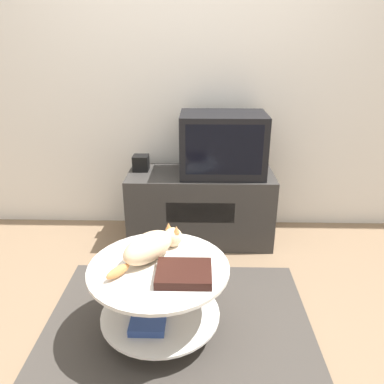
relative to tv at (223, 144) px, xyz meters
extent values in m
plane|color=#7F664C|center=(-0.27, -1.09, -0.77)|extent=(12.00, 12.00, 0.00)
cube|color=silver|center=(-0.27, 0.32, 0.53)|extent=(8.00, 0.05, 2.60)
cube|color=#3D3833|center=(-0.27, -1.09, -0.76)|extent=(1.45, 1.32, 0.02)
cube|color=#33302D|center=(-0.16, 0.01, -0.50)|extent=(1.08, 0.46, 0.55)
cube|color=black|center=(-0.16, -0.22, -0.44)|extent=(0.49, 0.01, 0.15)
cube|color=black|center=(0.00, 0.00, 0.00)|extent=(0.60, 0.40, 0.44)
cube|color=black|center=(0.00, -0.19, 0.01)|extent=(0.52, 0.01, 0.35)
cube|color=black|center=(-0.61, 0.06, -0.16)|extent=(0.12, 0.12, 0.12)
cylinder|color=#B2B2B7|center=(-0.36, -1.05, -0.74)|extent=(0.30, 0.30, 0.01)
cylinder|color=#B7B7BC|center=(-0.36, -1.05, -0.55)|extent=(0.04, 0.04, 0.39)
cylinder|color=silver|center=(-0.36, -1.05, -0.63)|extent=(0.62, 0.62, 0.01)
cylinder|color=silver|center=(-0.36, -1.05, -0.35)|extent=(0.70, 0.70, 0.02)
cube|color=#2D478C|center=(-0.41, -1.15, -0.60)|extent=(0.17, 0.17, 0.04)
cube|color=maroon|center=(-0.33, -0.98, -0.62)|extent=(0.14, 0.13, 0.01)
cube|color=black|center=(-0.23, -1.14, -0.32)|extent=(0.26, 0.22, 0.04)
ellipsoid|color=beige|center=(-0.42, -0.99, -0.27)|extent=(0.31, 0.33, 0.14)
sphere|color=beige|center=(-0.30, -0.85, -0.29)|extent=(0.10, 0.10, 0.10)
cone|color=#D18447|center=(-0.33, -0.83, -0.23)|extent=(0.04, 0.04, 0.04)
cone|color=#D18447|center=(-0.28, -0.87, -0.23)|extent=(0.04, 0.04, 0.04)
ellipsoid|color=#D18447|center=(-0.54, -1.15, -0.31)|extent=(0.12, 0.13, 0.05)
camera|label=1|loc=(-0.16, -2.62, 0.69)|focal=35.00mm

